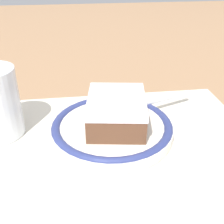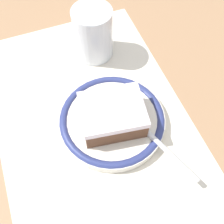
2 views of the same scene
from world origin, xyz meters
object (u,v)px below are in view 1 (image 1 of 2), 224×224
object	(u,v)px
spoon	(144,104)
napkin	(223,165)
cake_slice	(116,111)
plate	(112,128)

from	to	relation	value
spoon	napkin	xyz separation A→B (m)	(-0.07, 0.13, -0.02)
cake_slice	plate	bearing A→B (deg)	-14.79
plate	napkin	bearing A→B (deg)	145.05
plate	cake_slice	world-z (taller)	cake_slice
cake_slice	napkin	xyz separation A→B (m)	(-0.12, 0.09, -0.04)
cake_slice	spoon	xyz separation A→B (m)	(-0.05, -0.05, -0.02)
plate	spoon	distance (m)	0.07
napkin	plate	bearing A→B (deg)	-34.95
cake_slice	spoon	world-z (taller)	cake_slice
plate	spoon	bearing A→B (deg)	-140.65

